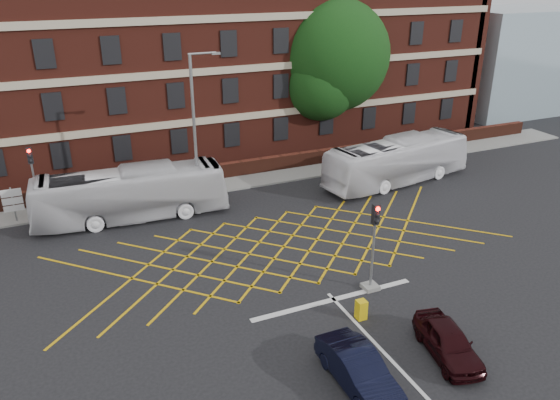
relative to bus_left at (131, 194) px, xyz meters
name	(u,v)px	position (x,y,z in m)	size (l,w,h in m)	color
ground	(300,264)	(6.72, -8.90, -1.55)	(120.00, 120.00, 0.00)	black
victorian_building	(183,48)	(6.97, 13.10, 6.28)	(51.00, 12.17, 20.40)	#592017
boundary_wall	(220,172)	(6.72, 4.10, -1.00)	(56.00, 0.50, 1.10)	#461D12
far_pavement	(224,183)	(6.72, 3.10, -1.49)	(60.00, 3.00, 0.12)	slate
glass_block	(511,60)	(40.72, 12.10, 3.45)	(14.00, 10.00, 10.00)	#99B2BF
box_junction_hatching	(284,247)	(6.72, -6.90, -1.54)	(11.50, 0.12, 0.02)	#CC990C
stop_line	(334,299)	(6.72, -12.40, -1.54)	(8.00, 0.30, 0.02)	silver
centre_line	(424,395)	(6.72, -18.90, -1.54)	(0.15, 14.00, 0.02)	silver
bus_left	(131,194)	(0.00, 0.00, 0.00)	(2.61, 11.14, 3.10)	silver
bus_right	(397,161)	(17.70, -1.39, 0.00)	(2.61, 11.15, 3.11)	white
car_navy	(358,370)	(4.86, -17.50, -0.87)	(1.43, 4.11, 1.35)	black
car_maroon	(448,341)	(8.84, -17.47, -0.92)	(1.50, 3.73, 1.27)	black
deciduous_tree	(333,63)	(17.71, 8.13, 5.17)	(8.87, 8.87, 11.76)	black
traffic_light_near	(373,255)	(8.71, -12.28, 0.21)	(0.70, 0.70, 4.27)	slate
traffic_light_far	(36,189)	(-5.01, 2.55, 0.21)	(0.70, 0.70, 4.27)	slate
street_lamp	(197,159)	(4.01, -0.41, 1.73)	(2.25, 1.00, 9.41)	slate
direction_signs	(13,201)	(-6.33, 2.05, -0.17)	(1.10, 0.16, 2.20)	gray
utility_cabinet	(361,310)	(7.08, -14.10, -1.12)	(0.41, 0.40, 0.87)	gold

